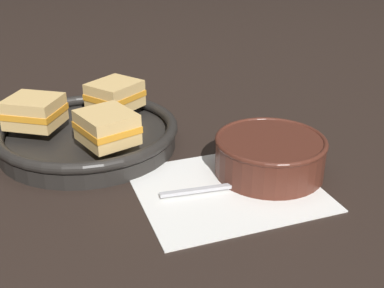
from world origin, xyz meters
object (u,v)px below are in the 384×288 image
object	(u,v)px
soup_bowl	(270,153)
spoon	(242,184)
skillet	(87,135)
sandwich_near_left	(115,95)
sandwich_near_right	(34,111)
sandwich_far_left	(107,127)

from	to	relation	value
soup_bowl	spoon	bearing A→B (deg)	-165.25
skillet	soup_bowl	bearing A→B (deg)	-49.12
skillet	sandwich_near_left	bearing A→B (deg)	30.84
soup_bowl	sandwich_near_left	bearing A→B (deg)	115.17
spoon	sandwich_near_left	size ratio (longest dim) A/B	1.56
sandwich_near_left	sandwich_near_right	xyz separation A→B (m)	(-0.14, -0.01, 0.00)
soup_bowl	sandwich_near_right	bearing A→B (deg)	135.35
sandwich_near_right	skillet	bearing A→B (deg)	-27.37
skillet	sandwich_near_left	xyz separation A→B (m)	(0.07, 0.04, 0.04)
soup_bowl	skillet	bearing A→B (deg)	130.88
soup_bowl	skillet	size ratio (longest dim) A/B	0.45
soup_bowl	sandwich_near_right	world-z (taller)	sandwich_near_right
soup_bowl	sandwich_near_left	xyz separation A→B (m)	(-0.13, 0.27, 0.03)
sandwich_near_right	sandwich_near_left	bearing A→B (deg)	2.28
sandwich_near_left	sandwich_near_right	bearing A→B (deg)	-177.72
sandwich_near_right	soup_bowl	bearing A→B (deg)	-44.65
soup_bowl	sandwich_far_left	bearing A→B (deg)	142.96
spoon	skillet	world-z (taller)	skillet
spoon	sandwich_near_right	distance (m)	0.35
skillet	sandwich_far_left	size ratio (longest dim) A/B	4.01
soup_bowl	sandwich_near_right	size ratio (longest dim) A/B	1.47
spoon	sandwich_near_right	bearing A→B (deg)	143.08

